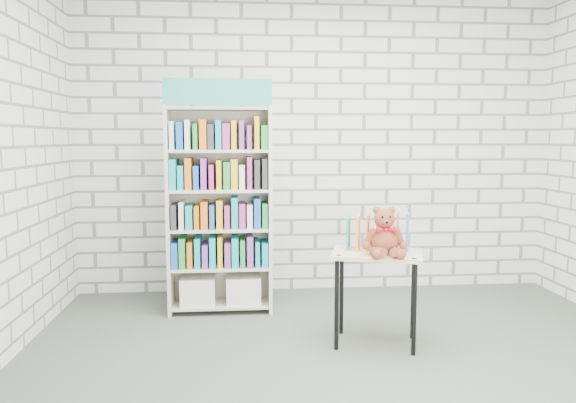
{
  "coord_description": "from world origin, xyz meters",
  "views": [
    {
      "loc": [
        -0.74,
        -3.33,
        1.46
      ],
      "look_at": [
        -0.36,
        0.95,
        0.98
      ],
      "focal_mm": 35.0,
      "sensor_mm": 36.0,
      "label": 1
    }
  ],
  "objects": [
    {
      "name": "ground",
      "position": [
        0.0,
        0.0,
        0.0
      ],
      "size": [
        4.5,
        4.5,
        0.0
      ],
      "primitive_type": "plane",
      "color": "#464D41",
      "rests_on": "ground"
    },
    {
      "name": "table_books",
      "position": [
        0.25,
        0.57,
        0.79
      ],
      "size": [
        0.47,
        0.3,
        0.26
      ],
      "color": "teal",
      "rests_on": "display_table"
    },
    {
      "name": "display_table",
      "position": [
        0.23,
        0.47,
        0.57
      ],
      "size": [
        0.71,
        0.58,
        0.67
      ],
      "color": "#D9B282",
      "rests_on": "ground"
    },
    {
      "name": "teddy_bear",
      "position": [
        0.25,
        0.36,
        0.8
      ],
      "size": [
        0.31,
        0.29,
        0.33
      ],
      "color": "brown",
      "rests_on": "display_table"
    },
    {
      "name": "room_shell",
      "position": [
        0.0,
        0.0,
        1.78
      ],
      "size": [
        4.52,
        4.02,
        2.81
      ],
      "color": "silver",
      "rests_on": "ground"
    },
    {
      "name": "bookshelf",
      "position": [
        -0.9,
        1.36,
        0.88
      ],
      "size": [
        0.86,
        0.33,
        1.93
      ],
      "color": "beige",
      "rests_on": "ground"
    }
  ]
}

